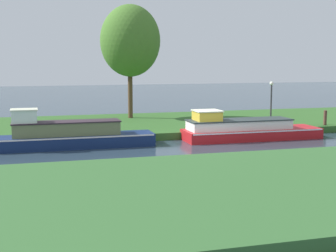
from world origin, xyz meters
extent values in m
plane|color=#2A3B47|center=(0.00, 0.00, 0.00)|extent=(120.00, 120.00, 0.00)
cube|color=#2F5C24|center=(0.00, 7.00, 0.20)|extent=(72.00, 10.00, 0.40)
cube|color=#31602E|center=(0.00, -9.00, 0.20)|extent=(72.00, 10.00, 0.40)
cube|color=navy|center=(-6.60, 1.20, 0.32)|extent=(7.87, 1.61, 0.64)
cube|color=silver|center=(-6.60, 1.20, 0.60)|extent=(7.72, 1.64, 0.07)
cube|color=#6B734A|center=(-7.00, 1.20, 0.96)|extent=(5.18, 1.22, 0.64)
cube|color=#31242C|center=(-7.00, 1.20, 1.31)|extent=(5.28, 1.29, 0.06)
cube|color=white|center=(-9.00, 1.20, 1.61)|extent=(1.18, 1.03, 0.66)
cube|color=beige|center=(-9.00, 1.20, 1.97)|extent=(1.28, 1.09, 0.06)
cube|color=red|center=(3.03, 1.20, 0.29)|extent=(7.69, 2.04, 0.57)
cube|color=white|center=(3.03, 1.20, 0.53)|extent=(7.53, 2.07, 0.07)
cube|color=white|center=(2.27, 1.20, 0.82)|extent=(5.70, 1.55, 0.49)
cube|color=#2A3435|center=(2.27, 1.20, 1.09)|extent=(5.80, 1.63, 0.06)
cube|color=gold|center=(0.39, 1.20, 1.34)|extent=(1.31, 1.31, 0.55)
cube|color=beige|center=(0.39, 1.20, 1.65)|extent=(1.41, 1.39, 0.06)
cylinder|color=#523824|center=(-2.16, 9.39, 2.34)|extent=(0.31, 0.31, 3.88)
ellipsoid|color=#447229|center=(-2.16, 9.23, 5.60)|extent=(4.01, 4.12, 4.78)
cylinder|color=#333338|center=(5.47, 3.72, 1.60)|extent=(0.10, 0.10, 2.40)
sphere|color=white|center=(5.47, 3.72, 2.92)|extent=(0.24, 0.24, 0.24)
cylinder|color=brown|center=(-6.44, 2.63, 0.72)|extent=(0.15, 0.15, 0.64)
cylinder|color=#533329|center=(8.57, 2.63, 0.84)|extent=(0.19, 0.19, 0.88)
camera|label=1|loc=(-8.59, -23.15, 4.38)|focal=52.08mm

